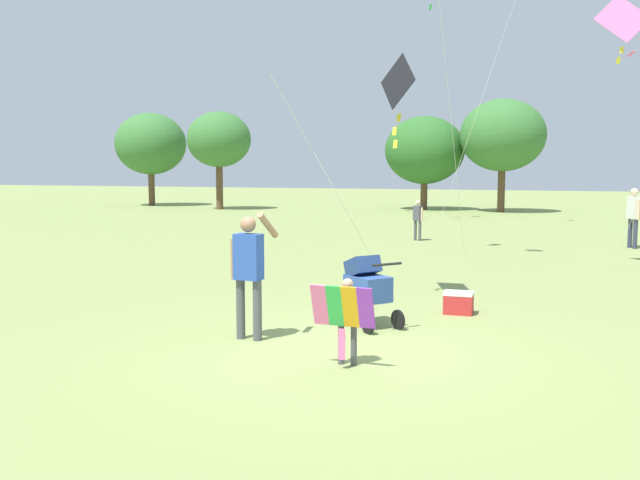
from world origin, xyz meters
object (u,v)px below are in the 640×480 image
kite_adult_black (395,89)px  stroller (367,285)px  kite_blue_high (624,25)px  person_sitting_far (634,213)px  cooler_box (458,303)px  person_red_shirt (418,217)px  child_with_butterfly_kite (346,313)px  person_adult_flyer (249,266)px

kite_adult_black → stroller: bearing=-88.3°
kite_adult_black → kite_blue_high: (3.88, 4.75, 1.68)m
stroller → person_sitting_far: size_ratio=0.61×
cooler_box → kite_adult_black: bearing=147.2°
stroller → person_red_shirt: size_ratio=0.82×
person_red_shirt → cooler_box: bearing=-76.2°
person_sitting_far → child_with_butterfly_kite: bearing=-107.8°
stroller → person_red_shirt: bearing=96.9°
person_sitting_far → kite_blue_high: bearing=-100.1°
child_with_butterfly_kite → person_red_shirt: (-1.69, 13.81, 0.12)m
person_sitting_far → cooler_box: bearing=-108.8°
child_with_butterfly_kite → person_sitting_far: size_ratio=0.60×
child_with_butterfly_kite → stroller: bearing=97.8°
cooler_box → child_with_butterfly_kite: bearing=-104.8°
kite_adult_black → cooler_box: kite_adult_black is taller
person_adult_flyer → stroller: (1.29, 1.25, -0.39)m
kite_blue_high → cooler_box: 7.98m
child_with_butterfly_kite → cooler_box: child_with_butterfly_kite is taller
cooler_box → kite_blue_high: bearing=64.3°
person_red_shirt → kite_blue_high: bearing=-43.5°
kite_adult_black → cooler_box: size_ratio=9.40×
child_with_butterfly_kite → person_sitting_far: 14.39m
stroller → child_with_butterfly_kite: bearing=-82.2°
child_with_butterfly_kite → kite_blue_high: kite_blue_high is taller
stroller → person_adult_flyer: bearing=-135.8°
kite_adult_black → cooler_box: 3.72m
person_adult_flyer → stroller: 1.84m
kite_blue_high → person_sitting_far: 6.53m
person_red_shirt → person_sitting_far: bearing=-1.0°
person_red_shirt → person_sitting_far: 6.11m
person_red_shirt → cooler_box: (2.57, -10.50, -0.56)m
stroller → cooler_box: size_ratio=2.30×
child_with_butterfly_kite → person_adult_flyer: bearing=153.5°
person_adult_flyer → person_red_shirt: bearing=90.5°
kite_blue_high → person_sitting_far: (0.86, 4.86, -4.28)m
kite_adult_black → person_adult_flyer: bearing=-110.4°
person_red_shirt → cooler_box: 10.82m
person_red_shirt → person_adult_flyer: bearing=-89.5°
person_sitting_far → cooler_box: 11.00m
person_adult_flyer → kite_blue_high: bearing=57.6°
person_sitting_far → person_adult_flyer: bearing=-114.8°
kite_adult_black → person_sitting_far: size_ratio=2.50×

